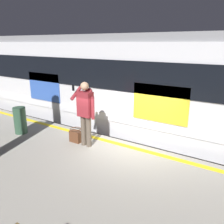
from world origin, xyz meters
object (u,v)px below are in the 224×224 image
Objects in this scene: train_carriage at (116,81)px; handbag at (76,136)px; passenger at (86,109)px; trash_bin at (20,120)px.

train_carriage is 32.83× the size of handbag.
handbag is at bearing -3.10° from passenger.
handbag is at bearing 97.41° from train_carriage.
train_carriage reaches higher than trash_bin.
trash_bin is (2.32, 0.40, -0.63)m from passenger.
trash_bin reaches higher than handbag.
handbag is at bearing -167.57° from trash_bin.
handbag is 1.96m from trash_bin.
trash_bin is (1.56, 3.06, -0.97)m from train_carriage.
train_carriage is 2.79m from passenger.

